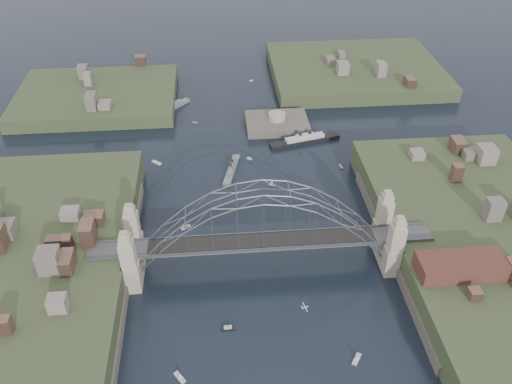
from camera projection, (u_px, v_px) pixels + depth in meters
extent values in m
plane|color=black|center=(262.00, 266.00, 134.75)|extent=(500.00, 500.00, 0.00)
cube|color=#4B4B4D|center=(262.00, 242.00, 129.98)|extent=(84.00, 6.00, 0.70)
cube|color=#565C62|center=(264.00, 249.00, 127.25)|extent=(84.00, 0.25, 0.50)
cube|color=#565C62|center=(261.00, 233.00, 132.05)|extent=(84.00, 0.25, 0.50)
cube|color=black|center=(262.00, 241.00, 129.65)|extent=(55.20, 5.20, 0.35)
cube|color=tan|center=(129.00, 262.00, 123.30)|extent=(3.40, 3.40, 17.70)
cube|color=tan|center=(133.00, 234.00, 131.30)|extent=(3.40, 3.40, 17.70)
cube|color=tan|center=(395.00, 246.00, 127.65)|extent=(3.40, 3.40, 17.70)
cube|color=tan|center=(383.00, 220.00, 135.65)|extent=(3.40, 3.40, 17.70)
cube|color=tan|center=(134.00, 262.00, 130.19)|extent=(4.08, 13.80, 8.00)
cube|color=tan|center=(386.00, 247.00, 134.54)|extent=(4.08, 13.80, 8.00)
cube|color=#374426|center=(25.00, 274.00, 129.55)|extent=(50.00, 90.00, 12.00)
cube|color=#534B42|center=(119.00, 272.00, 131.70)|extent=(6.00, 70.00, 4.00)
cube|color=#374426|center=(485.00, 247.00, 137.56)|extent=(50.00, 90.00, 12.00)
cube|color=#534B42|center=(400.00, 255.00, 136.60)|extent=(6.00, 70.00, 4.00)
cube|color=#374426|center=(98.00, 101.00, 206.63)|extent=(60.00, 45.00, 9.00)
cube|color=#374426|center=(355.00, 75.00, 225.73)|extent=(70.00, 55.00, 9.50)
cube|color=#534B42|center=(277.00, 128.00, 191.86)|extent=(22.00, 16.00, 7.00)
cylinder|color=tan|center=(277.00, 116.00, 189.06)|extent=(6.00, 6.00, 2.40)
cube|color=#592D26|center=(461.00, 266.00, 120.63)|extent=(20.00, 8.00, 4.00)
cube|color=#4B4B4D|center=(455.00, 344.00, 114.63)|extent=(4.00, 22.00, 1.40)
cube|color=gray|center=(232.00, 170.00, 168.59)|extent=(6.20, 16.69, 1.48)
cube|color=gray|center=(232.00, 167.00, 167.92)|extent=(3.84, 9.29, 1.11)
cube|color=gray|center=(232.00, 165.00, 167.43)|extent=(2.20, 4.33, 0.74)
cylinder|color=black|center=(231.00, 166.00, 166.12)|extent=(0.80, 0.80, 1.48)
cylinder|color=black|center=(232.00, 161.00, 167.97)|extent=(0.80, 0.80, 1.48)
cylinder|color=#565C62|center=(228.00, 173.00, 163.19)|extent=(0.15, 0.15, 3.70)
cylinder|color=#565C62|center=(235.00, 155.00, 171.11)|extent=(0.15, 0.15, 3.70)
cube|color=gray|center=(173.00, 108.00, 202.60)|extent=(12.57, 12.98, 1.59)
cube|color=gray|center=(173.00, 105.00, 201.89)|extent=(7.23, 7.44, 1.19)
cube|color=gray|center=(173.00, 103.00, 201.36)|extent=(3.62, 3.70, 0.79)
cylinder|color=black|center=(170.00, 102.00, 200.25)|extent=(0.79, 0.79, 1.59)
cylinder|color=black|center=(175.00, 100.00, 201.64)|extent=(0.79, 0.79, 1.59)
cylinder|color=#565C62|center=(163.00, 106.00, 198.09)|extent=(0.16, 0.16, 3.97)
cylinder|color=#565C62|center=(181.00, 97.00, 204.04)|extent=(0.16, 0.16, 3.97)
cube|color=black|center=(305.00, 141.00, 182.61)|extent=(25.04, 9.23, 1.81)
cube|color=silver|center=(305.00, 138.00, 181.80)|extent=(13.93, 5.74, 1.36)
cube|color=silver|center=(305.00, 135.00, 181.19)|extent=(6.50, 3.30, 0.91)
cylinder|color=black|center=(300.00, 134.00, 180.27)|extent=(1.22, 1.22, 1.81)
cylinder|color=black|center=(310.00, 132.00, 181.17)|extent=(1.22, 1.22, 1.81)
cylinder|color=#565C62|center=(285.00, 137.00, 178.93)|extent=(0.18, 0.18, 4.54)
cylinder|color=#565C62|center=(325.00, 130.00, 182.78)|extent=(0.18, 0.18, 4.54)
cube|color=silver|center=(305.00, 307.00, 114.41)|extent=(1.47, 0.55, 0.25)
cube|color=silver|center=(305.00, 307.00, 114.38)|extent=(0.83, 2.87, 0.05)
cube|color=silver|center=(302.00, 308.00, 114.15)|extent=(0.32, 0.91, 0.32)
cube|color=silver|center=(186.00, 227.00, 146.57)|extent=(2.97, 2.10, 0.45)
cube|color=silver|center=(186.00, 226.00, 146.33)|extent=(1.89, 1.47, 0.40)
cylinder|color=black|center=(186.00, 225.00, 146.06)|extent=(0.16, 0.16, 0.70)
cube|color=silver|center=(272.00, 185.00, 162.65)|extent=(2.14, 1.39, 0.45)
cylinder|color=#565C62|center=(272.00, 182.00, 162.03)|extent=(0.08, 0.08, 2.20)
cone|color=silver|center=(272.00, 182.00, 162.03)|extent=(1.53, 1.39, 1.92)
cube|color=silver|center=(228.00, 328.00, 118.71)|extent=(3.00, 1.07, 0.45)
cube|color=silver|center=(228.00, 327.00, 118.47)|extent=(1.81, 0.88, 0.40)
cylinder|color=black|center=(228.00, 326.00, 118.21)|extent=(0.16, 0.16, 0.70)
cube|color=silver|center=(341.00, 167.00, 170.64)|extent=(1.15, 2.47, 0.45)
cube|color=silver|center=(157.00, 163.00, 172.45)|extent=(3.49, 3.32, 0.45)
cube|color=silver|center=(249.00, 159.00, 174.31)|extent=(1.77, 1.46, 0.45)
cube|color=silver|center=(249.00, 158.00, 174.07)|extent=(1.14, 0.99, 0.40)
cylinder|color=black|center=(249.00, 157.00, 173.81)|extent=(0.16, 0.16, 0.70)
cube|color=silver|center=(357.00, 359.00, 112.22)|extent=(2.64, 3.26, 0.45)
cylinder|color=#565C62|center=(357.00, 356.00, 111.59)|extent=(0.08, 0.08, 2.20)
cone|color=silver|center=(357.00, 356.00, 111.59)|extent=(1.52, 1.59, 1.92)
cube|color=silver|center=(195.00, 123.00, 193.66)|extent=(2.05, 1.55, 0.45)
cube|color=silver|center=(380.00, 219.00, 149.32)|extent=(1.96, 2.58, 0.45)
cube|color=silver|center=(380.00, 218.00, 149.08)|extent=(1.35, 1.65, 0.40)
cylinder|color=black|center=(380.00, 217.00, 148.81)|extent=(0.16, 0.16, 0.70)
cube|color=silver|center=(180.00, 378.00, 108.67)|extent=(2.70, 3.26, 0.45)
cylinder|color=#565C62|center=(179.00, 374.00, 108.04)|extent=(0.08, 0.08, 2.20)
cone|color=silver|center=(179.00, 374.00, 108.04)|extent=(1.53, 1.59, 1.92)
cube|color=silver|center=(251.00, 81.00, 221.97)|extent=(1.88, 0.78, 0.45)
cube|color=silver|center=(251.00, 80.00, 221.73)|extent=(1.14, 0.62, 0.40)
cylinder|color=black|center=(251.00, 79.00, 221.47)|extent=(0.16, 0.16, 0.70)
cube|color=silver|center=(103.00, 200.00, 156.49)|extent=(1.99, 2.44, 0.45)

